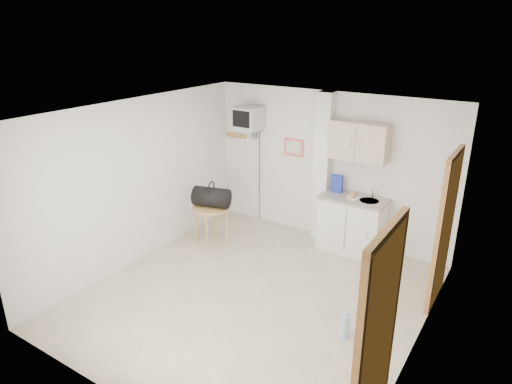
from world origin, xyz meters
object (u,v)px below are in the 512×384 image
Objects in this scene: crt_television at (248,119)px; duffel_bag at (211,197)px; round_table at (211,212)px; water_bottle at (345,326)px.

crt_television reaches higher than duffel_bag.
round_table is 3.07m from water_bottle.
crt_television reaches higher than water_bottle.
crt_television is at bearing 88.78° from round_table.
crt_television is 1.74m from round_table.
water_bottle is at bearing -21.04° from round_table.
duffel_bag is (-0.02, -1.06, -1.11)m from crt_television.
round_table is 0.26m from duffel_bag.
crt_television is 6.34× the size of water_bottle.
water_bottle is (2.83, -1.11, -0.68)m from duffel_bag.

